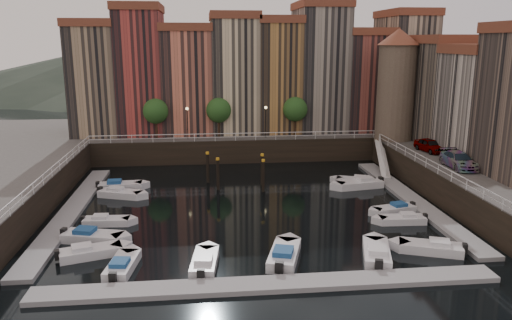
{
  "coord_description": "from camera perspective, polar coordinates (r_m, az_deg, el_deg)",
  "views": [
    {
      "loc": [
        -3.96,
        -45.83,
        15.35
      ],
      "look_at": [
        1.34,
        4.0,
        3.32
      ],
      "focal_mm": 35.0,
      "sensor_mm": 36.0,
      "label": 1
    }
  ],
  "objects": [
    {
      "name": "railings",
      "position": [
        52.17,
        -1.56,
        0.69
      ],
      "size": [
        36.08,
        34.04,
        0.52
      ],
      "color": "white",
      "rests_on": "ground"
    },
    {
      "name": "dock_near",
      "position": [
        32.82,
        1.6,
        -14.04
      ],
      "size": [
        30.0,
        2.0,
        0.35
      ],
      "primitive_type": "cube",
      "color": "gray",
      "rests_on": "ground"
    },
    {
      "name": "far_terrace",
      "position": [
        69.85,
        -0.08,
        9.9
      ],
      "size": [
        48.7,
        10.3,
        17.5
      ],
      "color": "#9A8162",
      "rests_on": "quay_far"
    },
    {
      "name": "boat_near_1",
      "position": [
        35.49,
        -5.91,
        -11.56
      ],
      "size": [
        2.16,
        4.72,
        1.06
      ],
      "rotation": [
        0.0,
        0.0,
        1.46
      ],
      "color": "silver",
      "rests_on": "ground"
    },
    {
      "name": "boat_right_4",
      "position": [
        56.02,
        11.33,
        -2.32
      ],
      "size": [
        4.3,
        2.78,
        0.97
      ],
      "rotation": [
        0.0,
        0.0,
        2.8
      ],
      "color": "silver",
      "rests_on": "ground"
    },
    {
      "name": "boat_near_0",
      "position": [
        36.06,
        -15.06,
        -11.58
      ],
      "size": [
        2.15,
        4.55,
        1.02
      ],
      "rotation": [
        0.0,
        0.0,
        1.44
      ],
      "color": "silver",
      "rests_on": "ground"
    },
    {
      "name": "boat_left_0",
      "position": [
        38.81,
        -18.54,
        -9.96
      ],
      "size": [
        4.74,
        2.92,
        1.06
      ],
      "rotation": [
        0.0,
        0.0,
        0.31
      ],
      "color": "silver",
      "rests_on": "ground"
    },
    {
      "name": "car_b",
      "position": [
        54.68,
        21.81,
        0.19
      ],
      "size": [
        1.9,
        4.22,
        1.34
      ],
      "primitive_type": "imported",
      "rotation": [
        0.0,
        0.0,
        -0.12
      ],
      "color": "gray",
      "rests_on": "quay_right"
    },
    {
      "name": "right_terrace",
      "position": [
        58.51,
        25.52,
        6.52
      ],
      "size": [
        9.3,
        24.3,
        14.0
      ],
      "color": "#685C4E",
      "rests_on": "quay_right"
    },
    {
      "name": "boat_right_3",
      "position": [
        54.56,
        11.83,
        -2.69
      ],
      "size": [
        5.37,
        2.69,
        1.2
      ],
      "rotation": [
        0.0,
        0.0,
        3.31
      ],
      "color": "silver",
      "rests_on": "ground"
    },
    {
      "name": "boat_near_3",
      "position": [
        37.61,
        13.62,
        -10.33
      ],
      "size": [
        3.07,
        5.18,
        1.16
      ],
      "rotation": [
        0.0,
        0.0,
        1.29
      ],
      "color": "silver",
      "rests_on": "ground"
    },
    {
      "name": "boat_left_1",
      "position": [
        41.57,
        -18.29,
        -8.32
      ],
      "size": [
        5.07,
        2.92,
        1.14
      ],
      "rotation": [
        0.0,
        0.0,
        -0.26
      ],
      "color": "silver",
      "rests_on": "ground"
    },
    {
      "name": "mountains",
      "position": [
        156.11,
        -4.04,
        10.74
      ],
      "size": [
        145.0,
        100.0,
        18.0
      ],
      "color": "#2D382D",
      "rests_on": "ground"
    },
    {
      "name": "car_c",
      "position": [
        53.09,
        22.14,
        -0.11
      ],
      "size": [
        2.27,
        5.36,
        1.54
      ],
      "primitive_type": "imported",
      "rotation": [
        0.0,
        0.0,
        -0.02
      ],
      "color": "gray",
      "rests_on": "quay_right"
    },
    {
      "name": "dock_right",
      "position": [
        51.44,
        17.36,
        -4.29
      ],
      "size": [
        2.0,
        28.0,
        0.35
      ],
      "primitive_type": "cube",
      "color": "gray",
      "rests_on": "ground"
    },
    {
      "name": "mooring_pilings",
      "position": [
        53.28,
        -2.13,
        -1.4
      ],
      "size": [
        6.23,
        4.48,
        3.78
      ],
      "color": "black",
      "rests_on": "ground"
    },
    {
      "name": "boat_right_2",
      "position": [
        47.58,
        15.57,
        -5.42
      ],
      "size": [
        4.26,
        2.4,
        0.95
      ],
      "rotation": [
        0.0,
        0.0,
        3.38
      ],
      "color": "silver",
      "rests_on": "ground"
    },
    {
      "name": "quay_far",
      "position": [
        73.26,
        -2.86,
        2.59
      ],
      "size": [
        80.0,
        20.0,
        3.0
      ],
      "primitive_type": "cube",
      "color": "black",
      "rests_on": "ground"
    },
    {
      "name": "boat_left_3",
      "position": [
        52.11,
        -15.31,
        -3.71
      ],
      "size": [
        4.73,
        3.07,
        1.07
      ],
      "rotation": [
        0.0,
        0.0,
        -0.35
      ],
      "color": "silver",
      "rests_on": "ground"
    },
    {
      "name": "boat_near_2",
      "position": [
        36.34,
        3.23,
        -10.8
      ],
      "size": [
        3.25,
        5.36,
        1.2
      ],
      "rotation": [
        0.0,
        0.0,
        1.27
      ],
      "color": "silver",
      "rests_on": "ground"
    },
    {
      "name": "dock_left",
      "position": [
        48.89,
        -20.33,
        -5.45
      ],
      "size": [
        2.0,
        28.0,
        0.35
      ],
      "primitive_type": "cube",
      "color": "gray",
      "rests_on": "ground"
    },
    {
      "name": "boat_left_4",
      "position": [
        54.85,
        -15.35,
        -2.84
      ],
      "size": [
        4.79,
        1.99,
        1.09
      ],
      "rotation": [
        0.0,
        0.0,
        0.06
      ],
      "color": "silver",
      "rests_on": "ground"
    },
    {
      "name": "gangway",
      "position": [
        61.16,
        14.24,
        0.4
      ],
      "size": [
        2.78,
        8.32,
        3.73
      ],
      "color": "white",
      "rests_on": "ground"
    },
    {
      "name": "street_lamps",
      "position": [
        63.8,
        -3.35,
        4.96
      ],
      "size": [
        10.36,
        0.36,
        4.18
      ],
      "color": "black",
      "rests_on": "quay_far"
    },
    {
      "name": "boat_right_0",
      "position": [
        39.78,
        19.49,
        -9.43
      ],
      "size": [
        4.89,
        3.24,
        1.1
      ],
      "rotation": [
        0.0,
        0.0,
        2.78
      ],
      "color": "silver",
      "rests_on": "ground"
    },
    {
      "name": "promenade_trees",
      "position": [
        64.68,
        -3.7,
        5.69
      ],
      "size": [
        21.2,
        3.2,
        5.2
      ],
      "color": "black",
      "rests_on": "quay_far"
    },
    {
      "name": "corner_tower",
      "position": [
        65.12,
        15.72,
        8.47
      ],
      "size": [
        5.2,
        5.2,
        13.8
      ],
      "color": "#6B5B4C",
      "rests_on": "quay_right"
    },
    {
      "name": "boat_left_2",
      "position": [
        44.84,
        -16.82,
        -6.69
      ],
      "size": [
        4.13,
        1.69,
        0.94
      ],
      "rotation": [
        0.0,
        0.0,
        -0.05
      ],
      "color": "silver",
      "rests_on": "ground"
    },
    {
      "name": "boat_right_1",
      "position": [
        45.13,
        16.46,
        -6.52
      ],
      "size": [
        4.19,
        1.68,
        0.95
      ],
      "rotation": [
        0.0,
        0.0,
        3.1
      ],
      "color": "silver",
      "rests_on": "ground"
    },
    {
      "name": "ground",
      "position": [
        48.49,
        -1.08,
        -4.95
      ],
      "size": [
        200.0,
        200.0,
        0.0
      ],
      "primitive_type": "plane",
      "color": "black",
      "rests_on": "ground"
    },
    {
      "name": "car_a",
      "position": [
        59.55,
        19.24,
        1.5
      ],
      "size": [
        2.43,
        4.59,
        1.49
      ],
      "primitive_type": "imported",
      "rotation": [
        0.0,
        0.0,
        0.16
      ],
      "color": "gray",
      "rests_on": "quay_right"
    }
  ]
}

